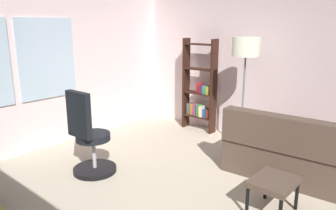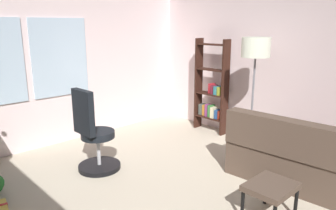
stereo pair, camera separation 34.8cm
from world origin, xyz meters
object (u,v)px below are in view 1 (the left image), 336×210
Objects in this scene: footstool at (274,184)px; floor_lamp at (246,53)px; office_chair at (89,142)px; couch at (315,153)px; bookshelf at (200,91)px.

floor_lamp is at bearing 38.91° from footstool.
footstool is 0.44× the size of office_chair.
footstool is 2.26m from office_chair.
couch is 2.30m from bookshelf.
floor_lamp is (-0.34, -1.04, 0.75)m from bookshelf.
couch is 1.08× the size of floor_lamp.
floor_lamp is (2.06, -1.04, 1.04)m from office_chair.
bookshelf is at bearing 76.02° from couch.
bookshelf reaches higher than office_chair.
couch is at bearing -100.31° from floor_lamp.
office_chair is at bearing 179.83° from bookshelf.
office_chair reaches higher than couch.
footstool is at bearing -141.09° from floor_lamp.
couch is 1.17m from footstool.
footstool is at bearing -72.49° from office_chair.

